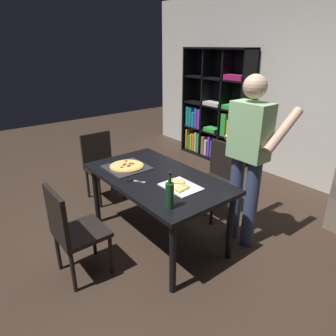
{
  "coord_description": "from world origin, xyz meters",
  "views": [
    {
      "loc": [
        2.24,
        -1.64,
        1.99
      ],
      "look_at": [
        0.0,
        0.15,
        0.8
      ],
      "focal_mm": 31.85,
      "sensor_mm": 36.0,
      "label": 1
    }
  ],
  "objects_px": {
    "chair_near_camera": "(71,228)",
    "wine_bottle": "(170,195)",
    "bookshelf": "(216,115)",
    "person_serving_pizza": "(249,153)",
    "chair_left_end": "(101,162)",
    "dining_table": "(157,183)",
    "kitchen_scissors": "(133,181)",
    "pepperoni_pizza_on_tray": "(127,167)",
    "chair_far_side": "(217,175)"
  },
  "relations": [
    {
      "from": "chair_near_camera",
      "to": "wine_bottle",
      "type": "distance_m",
      "value": 0.93
    },
    {
      "from": "bookshelf",
      "to": "person_serving_pizza",
      "type": "relative_size",
      "value": 1.11
    },
    {
      "from": "chair_near_camera",
      "to": "chair_left_end",
      "type": "relative_size",
      "value": 1.0
    },
    {
      "from": "dining_table",
      "to": "bookshelf",
      "type": "bearing_deg",
      "value": 120.33
    },
    {
      "from": "chair_near_camera",
      "to": "person_serving_pizza",
      "type": "height_order",
      "value": "person_serving_pizza"
    },
    {
      "from": "dining_table",
      "to": "person_serving_pizza",
      "type": "xyz_separation_m",
      "value": [
        0.58,
        0.71,
        0.33
      ]
    },
    {
      "from": "kitchen_scissors",
      "to": "bookshelf",
      "type": "bearing_deg",
      "value": 117.09
    },
    {
      "from": "dining_table",
      "to": "pepperoni_pizza_on_tray",
      "type": "distance_m",
      "value": 0.41
    },
    {
      "from": "wine_bottle",
      "to": "pepperoni_pizza_on_tray",
      "type": "bearing_deg",
      "value": 169.71
    },
    {
      "from": "chair_left_end",
      "to": "wine_bottle",
      "type": "height_order",
      "value": "wine_bottle"
    },
    {
      "from": "chair_left_end",
      "to": "chair_near_camera",
      "type": "bearing_deg",
      "value": -36.14
    },
    {
      "from": "chair_left_end",
      "to": "wine_bottle",
      "type": "bearing_deg",
      "value": -9.07
    },
    {
      "from": "chair_far_side",
      "to": "chair_left_end",
      "type": "xyz_separation_m",
      "value": [
        -1.27,
        -0.93,
        0.0
      ]
    },
    {
      "from": "chair_far_side",
      "to": "bookshelf",
      "type": "xyz_separation_m",
      "value": [
        -1.39,
        1.45,
        0.3
      ]
    },
    {
      "from": "dining_table",
      "to": "pepperoni_pizza_on_tray",
      "type": "height_order",
      "value": "pepperoni_pizza_on_tray"
    },
    {
      "from": "pepperoni_pizza_on_tray",
      "to": "wine_bottle",
      "type": "height_order",
      "value": "wine_bottle"
    },
    {
      "from": "chair_near_camera",
      "to": "chair_far_side",
      "type": "distance_m",
      "value": 1.86
    },
    {
      "from": "bookshelf",
      "to": "person_serving_pizza",
      "type": "distance_m",
      "value": 2.59
    },
    {
      "from": "bookshelf",
      "to": "wine_bottle",
      "type": "height_order",
      "value": "bookshelf"
    },
    {
      "from": "pepperoni_pizza_on_tray",
      "to": "wine_bottle",
      "type": "distance_m",
      "value": 0.98
    },
    {
      "from": "kitchen_scissors",
      "to": "chair_far_side",
      "type": "bearing_deg",
      "value": 87.79
    },
    {
      "from": "dining_table",
      "to": "pepperoni_pizza_on_tray",
      "type": "bearing_deg",
      "value": -162.16
    },
    {
      "from": "chair_near_camera",
      "to": "person_serving_pizza",
      "type": "bearing_deg",
      "value": 70.58
    },
    {
      "from": "chair_left_end",
      "to": "kitchen_scissors",
      "type": "height_order",
      "value": "chair_left_end"
    },
    {
      "from": "chair_far_side",
      "to": "bookshelf",
      "type": "bearing_deg",
      "value": 133.8
    },
    {
      "from": "wine_bottle",
      "to": "bookshelf",
      "type": "bearing_deg",
      "value": 126.38
    },
    {
      "from": "chair_left_end",
      "to": "chair_far_side",
      "type": "bearing_deg",
      "value": 36.14
    },
    {
      "from": "bookshelf",
      "to": "person_serving_pizza",
      "type": "bearing_deg",
      "value": -40.34
    },
    {
      "from": "chair_left_end",
      "to": "person_serving_pizza",
      "type": "height_order",
      "value": "person_serving_pizza"
    },
    {
      "from": "chair_far_side",
      "to": "chair_left_end",
      "type": "distance_m",
      "value": 1.57
    },
    {
      "from": "dining_table",
      "to": "chair_left_end",
      "type": "bearing_deg",
      "value": 180.0
    },
    {
      "from": "dining_table",
      "to": "kitchen_scissors",
      "type": "relative_size",
      "value": 8.2
    },
    {
      "from": "chair_near_camera",
      "to": "pepperoni_pizza_on_tray",
      "type": "xyz_separation_m",
      "value": [
        -0.38,
        0.81,
        0.25
      ]
    },
    {
      "from": "person_serving_pizza",
      "to": "wine_bottle",
      "type": "relative_size",
      "value": 5.54
    },
    {
      "from": "chair_left_end",
      "to": "pepperoni_pizza_on_tray",
      "type": "relative_size",
      "value": 2.1
    },
    {
      "from": "chair_near_camera",
      "to": "pepperoni_pizza_on_tray",
      "type": "height_order",
      "value": "chair_near_camera"
    },
    {
      "from": "pepperoni_pizza_on_tray",
      "to": "dining_table",
      "type": "bearing_deg",
      "value": 17.84
    },
    {
      "from": "dining_table",
      "to": "chair_left_end",
      "type": "xyz_separation_m",
      "value": [
        -1.27,
        0.0,
        -0.16
      ]
    },
    {
      "from": "chair_far_side",
      "to": "kitchen_scissors",
      "type": "xyz_separation_m",
      "value": [
        -0.05,
        -1.18,
        0.24
      ]
    },
    {
      "from": "chair_far_side",
      "to": "kitchen_scissors",
      "type": "relative_size",
      "value": 4.7
    },
    {
      "from": "chair_far_side",
      "to": "person_serving_pizza",
      "type": "height_order",
      "value": "person_serving_pizza"
    },
    {
      "from": "bookshelf",
      "to": "kitchen_scissors",
      "type": "bearing_deg",
      "value": -62.91
    },
    {
      "from": "pepperoni_pizza_on_tray",
      "to": "chair_left_end",
      "type": "bearing_deg",
      "value": 172.25
    },
    {
      "from": "chair_near_camera",
      "to": "wine_bottle",
      "type": "height_order",
      "value": "wine_bottle"
    },
    {
      "from": "bookshelf",
      "to": "wine_bottle",
      "type": "distance_m",
      "value": 3.32
    },
    {
      "from": "chair_far_side",
      "to": "kitchen_scissors",
      "type": "height_order",
      "value": "chair_far_side"
    },
    {
      "from": "wine_bottle",
      "to": "kitchen_scissors",
      "type": "height_order",
      "value": "wine_bottle"
    },
    {
      "from": "dining_table",
      "to": "bookshelf",
      "type": "xyz_separation_m",
      "value": [
        -1.39,
        2.38,
        0.14
      ]
    },
    {
      "from": "dining_table",
      "to": "bookshelf",
      "type": "relative_size",
      "value": 0.8
    },
    {
      "from": "chair_near_camera",
      "to": "pepperoni_pizza_on_tray",
      "type": "relative_size",
      "value": 2.1
    }
  ]
}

